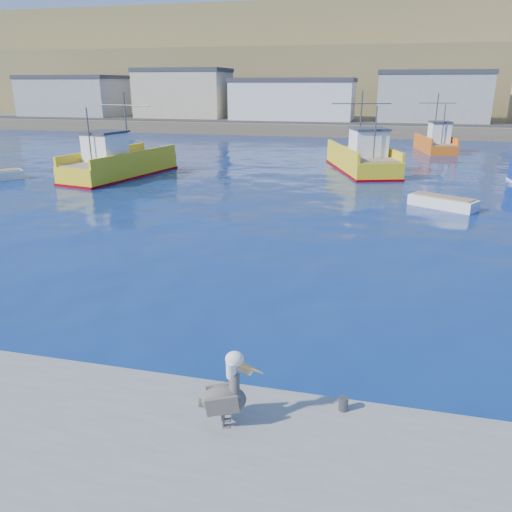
{
  "coord_description": "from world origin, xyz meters",
  "views": [
    {
      "loc": [
        3.31,
        -12.36,
        6.95
      ],
      "look_at": [
        -0.65,
        3.9,
        1.14
      ],
      "focal_mm": 35.0,
      "sensor_mm": 36.0,
      "label": 1
    }
  ],
  "objects": [
    {
      "name": "dock_bollards",
      "position": [
        0.6,
        -3.4,
        0.65
      ],
      "size": [
        36.2,
        0.2,
        0.3
      ],
      "color": "#4C4C4C",
      "rests_on": "dock"
    },
    {
      "name": "far_shore",
      "position": [
        0.0,
        109.2,
        8.98
      ],
      "size": [
        200.0,
        81.0,
        24.0
      ],
      "color": "brown",
      "rests_on": "ground"
    },
    {
      "name": "skiff_mid",
      "position": [
        7.19,
        18.16,
        0.27
      ],
      "size": [
        3.96,
        3.12,
        0.83
      ],
      "color": "silver",
      "rests_on": "ground"
    },
    {
      "name": "ground",
      "position": [
        0.0,
        0.0,
        0.0
      ],
      "size": [
        260.0,
        260.0,
        0.0
      ],
      "primitive_type": "plane",
      "color": "#070F53",
      "rests_on": "ground"
    },
    {
      "name": "pelican",
      "position": [
        0.77,
        -4.4,
        1.2
      ],
      "size": [
        1.31,
        0.75,
        1.63
      ],
      "color": "#595451",
      "rests_on": "dock"
    },
    {
      "name": "trawler_yellow_a",
      "position": [
        -16.33,
        22.97,
        1.0
      ],
      "size": [
        5.59,
        10.95,
        6.41
      ],
      "color": "yellow",
      "rests_on": "ground"
    },
    {
      "name": "trawler_yellow_b",
      "position": [
        2.04,
        30.29,
        1.0
      ],
      "size": [
        6.78,
        11.21,
        6.43
      ],
      "color": "yellow",
      "rests_on": "ground"
    },
    {
      "name": "boat_orange",
      "position": [
        9.13,
        44.7,
        0.99
      ],
      "size": [
        4.04,
        7.73,
        5.96
      ],
      "color": "#D85D14",
      "rests_on": "ground"
    }
  ]
}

